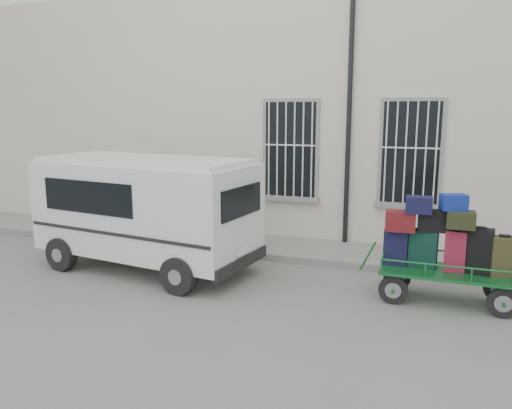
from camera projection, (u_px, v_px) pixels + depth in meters
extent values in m
plane|color=slate|center=(267.00, 284.00, 9.22)|extent=(80.00, 80.00, 0.00)
cube|color=beige|center=(329.00, 116.00, 13.76)|extent=(24.00, 5.00, 6.00)
cylinder|color=black|center=(349.00, 127.00, 11.10)|extent=(0.11, 0.11, 5.60)
cube|color=black|center=(291.00, 150.00, 11.70)|extent=(1.20, 0.08, 2.20)
cube|color=gray|center=(290.00, 198.00, 11.89)|extent=(1.45, 0.22, 0.12)
cube|color=black|center=(411.00, 153.00, 10.82)|extent=(1.20, 0.08, 2.20)
cube|color=gray|center=(407.00, 205.00, 11.02)|extent=(1.45, 0.22, 0.12)
cube|color=gray|center=(297.00, 249.00, 11.25)|extent=(24.00, 1.70, 0.15)
cylinder|color=black|center=(393.00, 290.00, 8.23)|extent=(0.48, 0.07, 0.48)
cylinder|color=gray|center=(393.00, 290.00, 8.23)|extent=(0.27, 0.09, 0.27)
cylinder|color=black|center=(397.00, 276.00, 8.90)|extent=(0.48, 0.07, 0.48)
cylinder|color=gray|center=(397.00, 276.00, 8.90)|extent=(0.27, 0.09, 0.27)
cylinder|color=black|center=(503.00, 303.00, 7.66)|extent=(0.48, 0.07, 0.48)
cylinder|color=gray|center=(503.00, 303.00, 7.66)|extent=(0.27, 0.09, 0.27)
cylinder|color=black|center=(498.00, 288.00, 8.34)|extent=(0.48, 0.07, 0.48)
cylinder|color=gray|center=(498.00, 288.00, 8.34)|extent=(0.27, 0.09, 0.27)
cube|color=#17652C|center=(447.00, 272.00, 8.23)|extent=(2.14, 1.01, 0.05)
cylinder|color=#17652C|center=(368.00, 256.00, 8.65)|extent=(0.28, 0.04, 0.54)
cube|color=black|center=(396.00, 247.00, 8.54)|extent=(0.40, 0.27, 0.61)
cube|color=black|center=(397.00, 228.00, 8.48)|extent=(0.16, 0.13, 0.03)
cube|color=#0C2C26|center=(423.00, 248.00, 8.38)|extent=(0.48, 0.31, 0.64)
cube|color=black|center=(424.00, 229.00, 8.32)|extent=(0.18, 0.13, 0.03)
cube|color=maroon|center=(455.00, 251.00, 8.16)|extent=(0.34, 0.24, 0.68)
cube|color=black|center=(457.00, 230.00, 8.10)|extent=(0.13, 0.11, 0.03)
cube|color=black|center=(479.00, 251.00, 8.04)|extent=(0.45, 0.31, 0.75)
cube|color=black|center=(481.00, 228.00, 7.97)|extent=(0.17, 0.12, 0.03)
cube|color=#322D19|center=(503.00, 257.00, 7.90)|extent=(0.46, 0.35, 0.65)
cube|color=black|center=(505.00, 236.00, 7.84)|extent=(0.17, 0.13, 0.03)
cube|color=maroon|center=(401.00, 221.00, 8.35)|extent=(0.49, 0.31, 0.33)
cube|color=black|center=(435.00, 221.00, 8.22)|extent=(0.54, 0.28, 0.35)
cube|color=black|center=(461.00, 220.00, 7.98)|extent=(0.43, 0.33, 0.27)
cube|color=black|center=(419.00, 205.00, 8.16)|extent=(0.42, 0.28, 0.27)
cube|color=navy|center=(454.00, 202.00, 8.03)|extent=(0.46, 0.38, 0.26)
cube|color=silver|center=(146.00, 207.00, 9.92)|extent=(4.58, 2.49, 1.78)
cube|color=silver|center=(144.00, 160.00, 9.75)|extent=(4.36, 2.31, 0.10)
cube|color=black|center=(67.00, 183.00, 10.84)|extent=(0.41, 1.64, 0.75)
cube|color=black|center=(87.00, 197.00, 9.31)|extent=(2.16, 0.35, 0.61)
cube|color=black|center=(242.00, 201.00, 8.87)|extent=(0.24, 1.38, 0.54)
cube|color=black|center=(241.00, 263.00, 9.09)|extent=(0.36, 1.83, 0.22)
cube|color=white|center=(243.00, 251.00, 9.03)|extent=(0.09, 0.42, 0.12)
cylinder|color=black|center=(61.00, 254.00, 9.96)|extent=(0.70, 0.31, 0.67)
cylinder|color=black|center=(125.00, 234.00, 11.54)|extent=(0.70, 0.31, 0.67)
cylinder|color=black|center=(179.00, 276.00, 8.65)|extent=(0.70, 0.31, 0.67)
cylinder|color=black|center=(232.00, 250.00, 10.24)|extent=(0.70, 0.31, 0.67)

